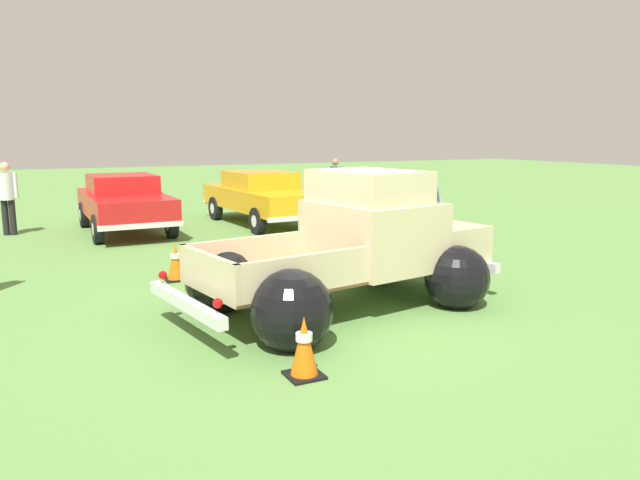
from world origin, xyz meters
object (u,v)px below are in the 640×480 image
object	(u,v)px
spectator_0	(7,193)
spectator_1	(335,181)
vintage_pickup_truck	(359,253)
lane_cone_0	(304,347)
show_car_1	(262,195)
show_car_0	(124,201)
lane_cone_1	(176,262)

from	to	relation	value
spectator_0	spectator_1	bearing A→B (deg)	-64.58
vintage_pickup_truck	lane_cone_0	world-z (taller)	vintage_pickup_truck
spectator_0	lane_cone_0	bearing A→B (deg)	-144.28
show_car_1	lane_cone_0	size ratio (longest dim) A/B	7.52
spectator_0	lane_cone_0	distance (m)	11.38
spectator_1	show_car_1	bearing A→B (deg)	-152.48
vintage_pickup_truck	show_car_1	bearing A→B (deg)	69.39
show_car_0	spectator_1	size ratio (longest dim) A/B	2.61
lane_cone_0	lane_cone_1	distance (m)	4.62
lane_cone_1	spectator_1	bearing A→B (deg)	46.37
lane_cone_0	spectator_0	bearing A→B (deg)	104.45
lane_cone_0	lane_cone_1	world-z (taller)	same
spectator_0	lane_cone_0	xyz separation A→B (m)	(2.84, -11.00, -0.70)
spectator_0	lane_cone_1	bearing A→B (deg)	-136.64
lane_cone_1	spectator_0	bearing A→B (deg)	112.09
vintage_pickup_truck	lane_cone_1	size ratio (longest dim) A/B	7.72
show_car_0	lane_cone_0	world-z (taller)	show_car_0
vintage_pickup_truck	lane_cone_1	world-z (taller)	vintage_pickup_truck
show_car_1	spectator_1	bearing A→B (deg)	114.37
show_car_1	lane_cone_1	xyz separation A→B (m)	(-3.60, -5.38, -0.47)
vintage_pickup_truck	lane_cone_0	xyz separation A→B (m)	(-1.78, -2.01, -0.45)
show_car_1	lane_cone_1	world-z (taller)	show_car_1
show_car_0	lane_cone_1	bearing A→B (deg)	-1.11
show_car_0	lane_cone_1	size ratio (longest dim) A/B	6.95
show_car_0	spectator_0	size ratio (longest dim) A/B	2.47
lane_cone_0	lane_cone_1	xyz separation A→B (m)	(-0.24, 4.61, 0.00)
vintage_pickup_truck	lane_cone_0	bearing A→B (deg)	-141.03
show_car_0	lane_cone_0	size ratio (longest dim) A/B	6.95
show_car_0	spectator_0	world-z (taller)	spectator_0
vintage_pickup_truck	show_car_1	distance (m)	8.14
lane_cone_0	vintage_pickup_truck	bearing A→B (deg)	48.42
show_car_0	vintage_pickup_truck	bearing A→B (deg)	12.77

